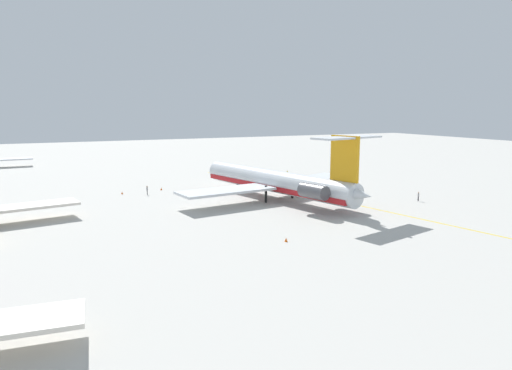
{
  "coord_description": "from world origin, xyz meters",
  "views": [
    {
      "loc": [
        -80.27,
        53.86,
        17.25
      ],
      "look_at": [
        -2.96,
        17.25,
        3.04
      ],
      "focal_mm": 32.55,
      "sensor_mm": 36.0,
      "label": 1
    }
  ],
  "objects_px": {
    "safety_cone_nose": "(161,189)",
    "safety_cone_wingtip": "(122,193)",
    "ground_crew_near_nose": "(418,195)",
    "main_jetliner": "(279,182)",
    "safety_cone_tail": "(286,240)",
    "ground_crew_starboard": "(287,173)",
    "ground_crew_portside": "(147,189)",
    "ground_crew_near_tail": "(269,173)"
  },
  "relations": [
    {
      "from": "ground_crew_near_tail",
      "to": "safety_cone_nose",
      "type": "bearing_deg",
      "value": 129.26
    },
    {
      "from": "main_jetliner",
      "to": "ground_crew_near_nose",
      "type": "relative_size",
      "value": 24.74
    },
    {
      "from": "ground_crew_near_nose",
      "to": "safety_cone_tail",
      "type": "distance_m",
      "value": 37.8
    },
    {
      "from": "ground_crew_near_nose",
      "to": "safety_cone_tail",
      "type": "bearing_deg",
      "value": 29.16
    },
    {
      "from": "safety_cone_wingtip",
      "to": "main_jetliner",
      "type": "bearing_deg",
      "value": -126.53
    },
    {
      "from": "ground_crew_starboard",
      "to": "safety_cone_tail",
      "type": "distance_m",
      "value": 57.6
    },
    {
      "from": "main_jetliner",
      "to": "safety_cone_wingtip",
      "type": "xyz_separation_m",
      "value": [
        19.18,
        25.89,
        -3.25
      ]
    },
    {
      "from": "safety_cone_nose",
      "to": "safety_cone_wingtip",
      "type": "relative_size",
      "value": 1.0
    },
    {
      "from": "main_jetliner",
      "to": "ground_crew_starboard",
      "type": "height_order",
      "value": "main_jetliner"
    },
    {
      "from": "ground_crew_near_nose",
      "to": "safety_cone_wingtip",
      "type": "distance_m",
      "value": 58.15
    },
    {
      "from": "ground_crew_near_tail",
      "to": "ground_crew_starboard",
      "type": "bearing_deg",
      "value": -88.92
    },
    {
      "from": "safety_cone_wingtip",
      "to": "safety_cone_nose",
      "type": "bearing_deg",
      "value": -81.67
    },
    {
      "from": "main_jetliner",
      "to": "ground_crew_near_nose",
      "type": "distance_m",
      "value": 26.23
    },
    {
      "from": "ground_crew_portside",
      "to": "safety_cone_tail",
      "type": "distance_m",
      "value": 42.05
    },
    {
      "from": "safety_cone_nose",
      "to": "main_jetliner",
      "type": "bearing_deg",
      "value": -139.29
    },
    {
      "from": "main_jetliner",
      "to": "ground_crew_starboard",
      "type": "xyz_separation_m",
      "value": [
        25.39,
        -15.91,
        -2.45
      ]
    },
    {
      "from": "safety_cone_nose",
      "to": "safety_cone_tail",
      "type": "xyz_separation_m",
      "value": [
        -45.24,
        -5.28,
        0.0
      ]
    },
    {
      "from": "ground_crew_starboard",
      "to": "safety_cone_nose",
      "type": "distance_m",
      "value": 33.84
    },
    {
      "from": "main_jetliner",
      "to": "ground_crew_portside",
      "type": "distance_m",
      "value": 26.97
    },
    {
      "from": "ground_crew_near_tail",
      "to": "safety_cone_wingtip",
      "type": "xyz_separation_m",
      "value": [
        -8.19,
        37.51,
        -0.79
      ]
    },
    {
      "from": "safety_cone_wingtip",
      "to": "safety_cone_tail",
      "type": "bearing_deg",
      "value": -162.81
    },
    {
      "from": "safety_cone_nose",
      "to": "safety_cone_tail",
      "type": "distance_m",
      "value": 45.55
    },
    {
      "from": "safety_cone_wingtip",
      "to": "ground_crew_near_nose",
      "type": "bearing_deg",
      "value": -122.33
    },
    {
      "from": "main_jetliner",
      "to": "ground_crew_starboard",
      "type": "relative_size",
      "value": 25.9
    },
    {
      "from": "safety_cone_wingtip",
      "to": "safety_cone_tail",
      "type": "relative_size",
      "value": 1.0
    },
    {
      "from": "ground_crew_near_nose",
      "to": "ground_crew_starboard",
      "type": "xyz_separation_m",
      "value": [
        37.31,
        7.33,
        -0.05
      ]
    },
    {
      "from": "ground_crew_portside",
      "to": "main_jetliner",
      "type": "bearing_deg",
      "value": -33.05
    },
    {
      "from": "main_jetliner",
      "to": "ground_crew_near_tail",
      "type": "xyz_separation_m",
      "value": [
        27.37,
        -11.61,
        -2.46
      ]
    },
    {
      "from": "ground_crew_starboard",
      "to": "safety_cone_wingtip",
      "type": "height_order",
      "value": "ground_crew_starboard"
    },
    {
      "from": "safety_cone_nose",
      "to": "safety_cone_wingtip",
      "type": "height_order",
      "value": "same"
    },
    {
      "from": "main_jetliner",
      "to": "ground_crew_near_nose",
      "type": "xyz_separation_m",
      "value": [
        -11.92,
        -23.24,
        -2.4
      ]
    },
    {
      "from": "ground_crew_near_nose",
      "to": "safety_cone_tail",
      "type": "height_order",
      "value": "ground_crew_near_nose"
    },
    {
      "from": "safety_cone_nose",
      "to": "safety_cone_tail",
      "type": "relative_size",
      "value": 1.0
    },
    {
      "from": "ground_crew_near_tail",
      "to": "safety_cone_wingtip",
      "type": "distance_m",
      "value": 38.4
    },
    {
      "from": "ground_crew_starboard",
      "to": "main_jetliner",
      "type": "bearing_deg",
      "value": 123.08
    },
    {
      "from": "ground_crew_starboard",
      "to": "safety_cone_tail",
      "type": "xyz_separation_m",
      "value": [
        -50.23,
        28.18,
        -0.8
      ]
    },
    {
      "from": "ground_crew_near_nose",
      "to": "ground_crew_portside",
      "type": "bearing_deg",
      "value": -23.01
    },
    {
      "from": "ground_crew_near_nose",
      "to": "ground_crew_near_tail",
      "type": "relative_size",
      "value": 1.05
    },
    {
      "from": "ground_crew_near_nose",
      "to": "ground_crew_starboard",
      "type": "height_order",
      "value": "ground_crew_near_nose"
    },
    {
      "from": "safety_cone_nose",
      "to": "safety_cone_wingtip",
      "type": "xyz_separation_m",
      "value": [
        -1.22,
        8.34,
        0.0
      ]
    },
    {
      "from": "ground_crew_near_nose",
      "to": "main_jetliner",
      "type": "bearing_deg",
      "value": -17.99
    },
    {
      "from": "ground_crew_portside",
      "to": "ground_crew_starboard",
      "type": "xyz_separation_m",
      "value": [
        9.2,
        -37.35,
        -0.07
      ]
    }
  ]
}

